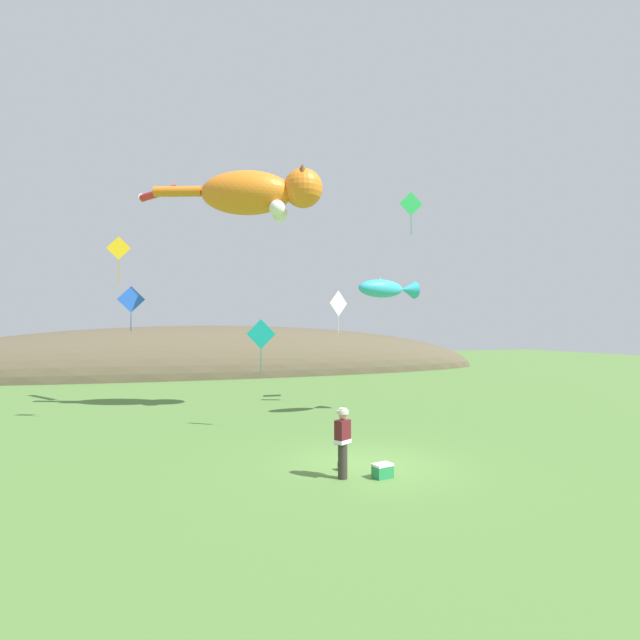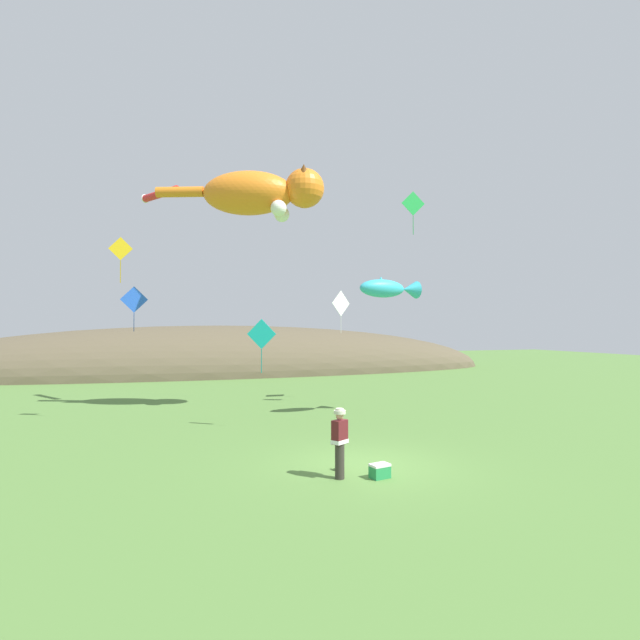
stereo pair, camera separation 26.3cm
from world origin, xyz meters
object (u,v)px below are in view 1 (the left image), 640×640
Objects in this scene: kite_diamond_gold at (119,249)px; kite_tube_streamer at (157,194)px; kite_giant_cat at (259,193)px; kite_diamond_white at (338,304)px; kite_diamond_teal at (261,335)px; kite_spool at (341,465)px; picnic_cooler at (383,471)px; kite_diamond_blue at (131,300)px; festival_attendant at (343,441)px; kite_diamond_green at (411,204)px; kite_fish_windsock at (387,289)px.

kite_tube_streamer is at bearing 69.41° from kite_diamond_gold.
kite_giant_cat is 7.29m from kite_diamond_white.
kite_giant_cat is at bearing 78.74° from kite_diamond_teal.
kite_diamond_white reaches higher than kite_spool.
picnic_cooler is 0.22× the size of kite_tube_streamer.
kite_tube_streamer is at bearing 175.96° from kite_diamond_white.
kite_diamond_blue is at bearing 148.72° from kite_giant_cat.
kite_diamond_white is at bearing 47.91° from kite_diamond_teal.
kite_tube_streamer is 10.27m from kite_diamond_teal.
picnic_cooler is 0.07× the size of kite_giant_cat.
kite_diamond_gold is at bearing 121.17° from festival_attendant.
kite_tube_streamer is 1.17× the size of kite_diamond_blue.
picnic_cooler is 14.45m from kite_diamond_green.
kite_giant_cat is 3.23× the size of kite_diamond_white.
kite_diamond_gold is at bearing -95.09° from kite_diamond_blue.
kite_spool is at bearing -111.46° from kite_diamond_white.
kite_diamond_white is 8.53m from kite_diamond_teal.
kite_tube_streamer reaches higher than kite_diamond_gold.
kite_fish_windsock is 4.68m from kite_diamond_green.
kite_giant_cat is 7.98m from kite_diamond_blue.
kite_spool is 10.05m from kite_fish_windsock.
kite_giant_cat is 7.11m from kite_diamond_green.
kite_fish_windsock is 12.16m from kite_diamond_blue.
kite_diamond_gold is (-1.55, -4.12, -3.39)m from kite_tube_streamer.
kite_giant_cat reaches higher than kite_fish_windsock.
kite_diamond_white is (-2.05, 4.08, -4.52)m from kite_diamond_green.
kite_tube_streamer is 1.24× the size of kite_diamond_green.
kite_fish_windsock is 1.48× the size of kite_diamond_green.
kite_diamond_green is at bearing 56.10° from picnic_cooler.
kite_diamond_blue reaches higher than kite_diamond_teal.
kite_diamond_green is at bearing -2.69° from kite_diamond_gold.
kite_diamond_teal is at bearing -170.65° from kite_fish_windsock.
festival_attendant is at bearing -109.38° from kite_spool.
festival_attendant is 16.97m from kite_tube_streamer.
kite_diamond_teal is (-0.59, 6.65, 2.61)m from festival_attendant.
kite_tube_streamer reaches higher than kite_spool.
kite_diamond_green reaches higher than kite_diamond_white.
kite_tube_streamer is (-5.13, 13.80, 10.15)m from picnic_cooler.
picnic_cooler is at bearing -123.90° from kite_diamond_green.
kite_giant_cat reaches higher than kite_tube_streamer.
kite_diamond_blue reaches higher than kite_spool.
kite_giant_cat is at bearing 166.95° from kite_diamond_green.
kite_spool is at bearing -81.93° from kite_diamond_teal.
kite_diamond_blue is at bearing 123.70° from kite_diamond_teal.
picnic_cooler is at bearing -69.61° from kite_tube_streamer.
picnic_cooler is 0.18× the size of kite_fish_windsock.
kite_spool is 0.11× the size of kite_diamond_white.
kite_diamond_teal is (4.72, -7.07, -1.60)m from kite_diamond_blue.
kite_diamond_white is (4.87, 2.47, -4.83)m from kite_giant_cat.
kite_diamond_gold reaches higher than kite_diamond_blue.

